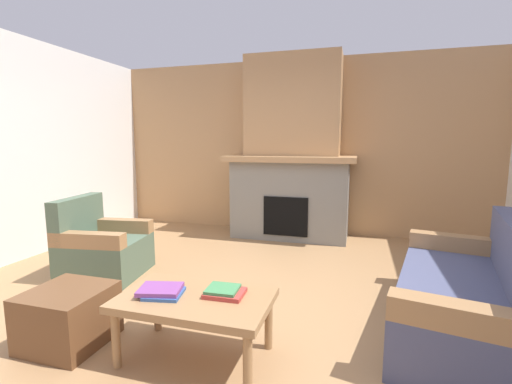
{
  "coord_description": "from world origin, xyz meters",
  "views": [
    {
      "loc": [
        0.98,
        -2.62,
        1.43
      ],
      "look_at": [
        -0.13,
        1.19,
        0.87
      ],
      "focal_mm": 24.74,
      "sensor_mm": 36.0,
      "label": 1
    }
  ],
  "objects": [
    {
      "name": "wall_back_wood_panel",
      "position": [
        0.0,
        3.0,
        1.35
      ],
      "size": [
        6.0,
        0.12,
        2.7
      ],
      "primitive_type": "cube",
      "color": "tan",
      "rests_on": "ground"
    },
    {
      "name": "armchair",
      "position": [
        -1.66,
        0.45,
        0.29
      ],
      "size": [
        0.86,
        0.86,
        0.85
      ],
      "color": "#4C604C",
      "rests_on": "ground"
    },
    {
      "name": "ottoman",
      "position": [
        -0.97,
        -0.73,
        0.2
      ],
      "size": [
        0.52,
        0.52,
        0.4
      ],
      "primitive_type": "cube",
      "color": "brown",
      "rests_on": "ground"
    },
    {
      "name": "book_stack_center",
      "position": [
        0.16,
        -0.55,
        0.45
      ],
      "size": [
        0.26,
        0.21,
        0.05
      ],
      "color": "#B23833",
      "rests_on": "coffee_table"
    },
    {
      "name": "coffee_table",
      "position": [
        -0.02,
        -0.63,
        0.38
      ],
      "size": [
        1.0,
        0.6,
        0.43
      ],
      "color": "#997047",
      "rests_on": "ground"
    },
    {
      "name": "book_stack_near_edge",
      "position": [
        -0.24,
        -0.67,
        0.46
      ],
      "size": [
        0.32,
        0.27,
        0.05
      ],
      "color": "#335699",
      "rests_on": "coffee_table"
    },
    {
      "name": "couch",
      "position": [
        1.81,
        0.24,
        0.29
      ],
      "size": [
        1.18,
        1.93,
        0.85
      ],
      "color": "#474C6B",
      "rests_on": "ground"
    },
    {
      "name": "ground",
      "position": [
        0.0,
        0.0,
        0.0
      ],
      "size": [
        9.0,
        9.0,
        0.0
      ],
      "primitive_type": "plane",
      "color": "#9E754C"
    },
    {
      "name": "fireplace",
      "position": [
        0.0,
        2.62,
        1.16
      ],
      "size": [
        1.9,
        0.82,
        2.7
      ],
      "color": "gray",
      "rests_on": "ground"
    }
  ]
}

